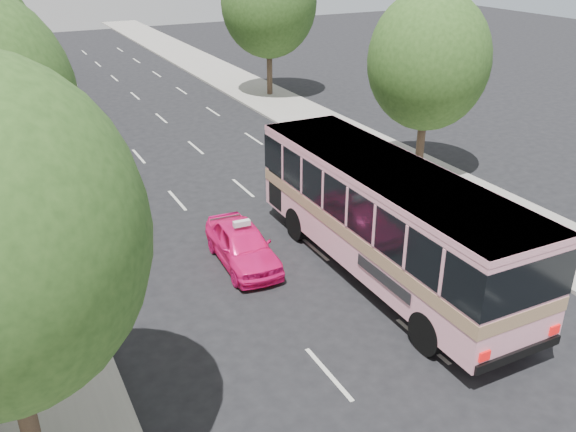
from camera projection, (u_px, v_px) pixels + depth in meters
ground at (350, 313)px, 17.38m from camera, size 120.00×120.00×0.00m
sidewalk_right at (291, 110)px, 36.99m from camera, size 4.00×90.00×0.12m
tree_right_near at (431, 56)px, 25.21m from camera, size 5.10×5.10×7.95m
pink_bus at (386, 210)px, 18.44m from camera, size 2.93×11.27×3.59m
pink_taxi at (242, 245)px, 19.71m from camera, size 1.85×4.08×1.36m
white_pickup at (84, 152)px, 27.46m from camera, size 2.74×6.01×1.71m
tour_coach_front at (23, 96)px, 30.74m from camera, size 3.81×13.29×3.93m
tour_coach_rear at (24, 47)px, 45.92m from camera, size 3.50×11.09×3.26m
taxi_roof_sign at (242, 223)px, 19.38m from camera, size 0.56×0.21×0.18m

